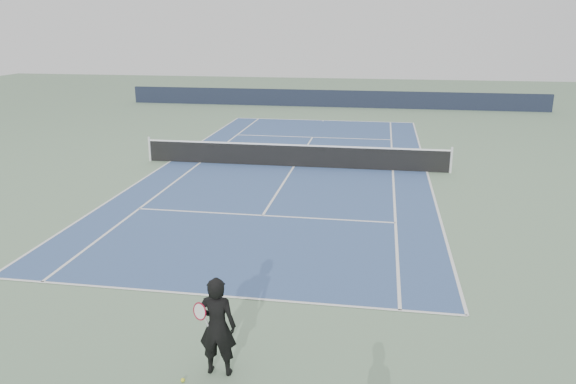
# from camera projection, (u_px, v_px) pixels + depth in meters

# --- Properties ---
(ground) EXTENTS (80.00, 80.00, 0.00)m
(ground) POSITION_uv_depth(u_px,v_px,m) (294.00, 167.00, 23.68)
(ground) COLOR gray
(court_surface) EXTENTS (10.97, 23.77, 0.01)m
(court_surface) POSITION_uv_depth(u_px,v_px,m) (294.00, 167.00, 23.68)
(court_surface) COLOR #375283
(court_surface) RESTS_ON ground
(tennis_net) EXTENTS (12.90, 0.10, 1.07)m
(tennis_net) POSITION_uv_depth(u_px,v_px,m) (294.00, 155.00, 23.54)
(tennis_net) COLOR silver
(tennis_net) RESTS_ON ground
(windscreen_far) EXTENTS (30.00, 0.25, 1.20)m
(windscreen_far) POSITION_uv_depth(u_px,v_px,m) (332.00, 99.00, 40.40)
(windscreen_far) COLOR black
(windscreen_far) RESTS_ON ground
(tennis_player) EXTENTS (0.79, 0.50, 1.79)m
(tennis_player) POSITION_uv_depth(u_px,v_px,m) (217.00, 326.00, 9.48)
(tennis_player) COLOR black
(tennis_player) RESTS_ON ground
(tennis_ball) EXTENTS (0.07, 0.07, 0.07)m
(tennis_ball) POSITION_uv_depth(u_px,v_px,m) (183.00, 380.00, 9.47)
(tennis_ball) COLOR yellow
(tennis_ball) RESTS_ON ground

